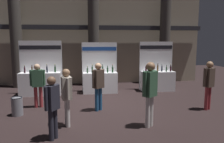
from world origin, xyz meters
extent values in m
plane|color=black|center=(0.00, 0.00, 0.00)|extent=(24.82, 24.82, 0.00)
cube|color=tan|center=(0.00, 4.56, 2.86)|extent=(12.41, 0.25, 5.72)
cube|color=#2D2D33|center=(0.00, 4.26, 3.14)|extent=(12.41, 0.20, 0.24)
cylinder|color=#423D38|center=(-3.97, 3.89, 2.40)|extent=(0.58, 0.58, 4.81)
cylinder|color=#423D38|center=(0.00, 3.89, 2.40)|extent=(0.58, 0.58, 4.81)
cylinder|color=#423D38|center=(3.97, 3.89, 2.40)|extent=(0.58, 0.58, 4.81)
cube|color=white|center=(-2.46, 1.96, 0.51)|extent=(1.79, 0.60, 1.02)
cube|color=white|center=(-2.46, 2.30, 1.21)|extent=(1.87, 0.04, 2.43)
cube|color=black|center=(-2.46, 2.28, 2.12)|extent=(1.82, 0.01, 0.18)
cylinder|color=black|center=(-3.09, 1.90, 1.15)|extent=(0.06, 0.06, 0.25)
cylinder|color=black|center=(-3.09, 1.90, 1.31)|extent=(0.03, 0.03, 0.07)
cylinder|color=gold|center=(-3.09, 1.90, 1.35)|extent=(0.03, 0.03, 0.02)
cylinder|color=#472D14|center=(-2.78, 1.90, 1.16)|extent=(0.06, 0.06, 0.27)
cylinder|color=#472D14|center=(-2.78, 1.90, 1.32)|extent=(0.03, 0.03, 0.07)
cylinder|color=black|center=(-2.78, 1.90, 1.37)|extent=(0.03, 0.03, 0.02)
cylinder|color=black|center=(-2.46, 1.88, 1.15)|extent=(0.06, 0.06, 0.25)
cylinder|color=black|center=(-2.46, 1.88, 1.32)|extent=(0.03, 0.03, 0.09)
cylinder|color=black|center=(-2.46, 1.88, 1.37)|extent=(0.03, 0.03, 0.02)
cylinder|color=black|center=(-2.14, 1.90, 1.16)|extent=(0.06, 0.06, 0.27)
cylinder|color=black|center=(-2.14, 1.90, 1.34)|extent=(0.03, 0.03, 0.08)
cylinder|color=gold|center=(-2.14, 1.90, 1.39)|extent=(0.03, 0.03, 0.02)
cylinder|color=#19381E|center=(-1.81, 2.03, 1.15)|extent=(0.08, 0.08, 0.25)
cylinder|color=#19381E|center=(-1.81, 2.03, 1.31)|extent=(0.03, 0.03, 0.08)
cylinder|color=gold|center=(-1.81, 2.03, 1.37)|extent=(0.03, 0.03, 0.02)
cube|color=maroon|center=(-2.54, 1.78, 1.03)|extent=(0.26, 0.33, 0.01)
cube|color=white|center=(0.21, 2.10, 0.48)|extent=(1.58, 0.60, 0.96)
cube|color=white|center=(0.21, 2.44, 1.18)|extent=(1.66, 0.04, 2.35)
cube|color=navy|center=(0.21, 2.42, 2.04)|extent=(1.62, 0.01, 0.18)
cylinder|color=#19381E|center=(-0.37, 2.02, 1.07)|extent=(0.07, 0.07, 0.22)
cylinder|color=#19381E|center=(-0.37, 2.02, 1.22)|extent=(0.03, 0.03, 0.09)
cylinder|color=gold|center=(-0.37, 2.02, 1.28)|extent=(0.03, 0.03, 0.02)
cylinder|color=#19381E|center=(-0.15, 2.14, 1.09)|extent=(0.07, 0.07, 0.27)
cylinder|color=#19381E|center=(-0.15, 2.14, 1.27)|extent=(0.03, 0.03, 0.08)
cylinder|color=gold|center=(-0.15, 2.14, 1.32)|extent=(0.03, 0.03, 0.02)
cylinder|color=#472D14|center=(0.10, 2.01, 1.09)|extent=(0.07, 0.07, 0.27)
cylinder|color=#472D14|center=(0.10, 2.01, 1.27)|extent=(0.03, 0.03, 0.08)
cylinder|color=gold|center=(0.10, 2.01, 1.31)|extent=(0.03, 0.03, 0.02)
cylinder|color=#19381E|center=(0.33, 2.15, 1.09)|extent=(0.07, 0.07, 0.27)
cylinder|color=#19381E|center=(0.33, 2.15, 1.26)|extent=(0.03, 0.03, 0.08)
cylinder|color=black|center=(0.33, 2.15, 1.32)|extent=(0.03, 0.03, 0.02)
cylinder|color=#19381E|center=(0.56, 2.09, 1.07)|extent=(0.07, 0.07, 0.22)
cylinder|color=#19381E|center=(0.56, 2.09, 1.21)|extent=(0.03, 0.03, 0.07)
cylinder|color=black|center=(0.56, 2.09, 1.26)|extent=(0.03, 0.03, 0.02)
cylinder|color=#19381E|center=(0.80, 2.06, 1.09)|extent=(0.08, 0.08, 0.26)
cylinder|color=#19381E|center=(0.80, 2.06, 1.26)|extent=(0.03, 0.03, 0.08)
cylinder|color=red|center=(0.80, 2.06, 1.31)|extent=(0.03, 0.03, 0.02)
cube|color=white|center=(3.02, 2.16, 0.48)|extent=(1.59, 0.60, 0.95)
cube|color=white|center=(3.02, 2.50, 1.19)|extent=(1.66, 0.04, 2.38)
cube|color=black|center=(3.02, 2.47, 2.11)|extent=(1.62, 0.01, 0.18)
cylinder|color=black|center=(2.42, 2.14, 1.06)|extent=(0.07, 0.07, 0.23)
cylinder|color=black|center=(2.42, 2.14, 1.21)|extent=(0.03, 0.03, 0.07)
cylinder|color=gold|center=(2.42, 2.14, 1.26)|extent=(0.03, 0.03, 0.02)
cylinder|color=#472D14|center=(2.62, 2.11, 1.07)|extent=(0.07, 0.07, 0.23)
cylinder|color=#472D14|center=(2.62, 2.11, 1.23)|extent=(0.03, 0.03, 0.08)
cylinder|color=red|center=(2.62, 2.11, 1.28)|extent=(0.03, 0.03, 0.02)
cylinder|color=black|center=(2.81, 2.20, 1.07)|extent=(0.07, 0.07, 0.24)
cylinder|color=black|center=(2.81, 2.20, 1.23)|extent=(0.03, 0.03, 0.08)
cylinder|color=black|center=(2.81, 2.20, 1.28)|extent=(0.03, 0.03, 0.02)
cylinder|color=#472D14|center=(3.03, 2.22, 1.09)|extent=(0.07, 0.07, 0.28)
cylinder|color=#472D14|center=(3.03, 2.22, 1.27)|extent=(0.03, 0.03, 0.09)
cylinder|color=black|center=(3.03, 2.22, 1.32)|extent=(0.03, 0.03, 0.02)
cylinder|color=black|center=(3.21, 2.14, 1.07)|extent=(0.07, 0.07, 0.25)
cylinder|color=black|center=(3.21, 2.14, 1.24)|extent=(0.03, 0.03, 0.08)
cylinder|color=black|center=(3.21, 2.14, 1.28)|extent=(0.03, 0.03, 0.02)
cylinder|color=#19381E|center=(3.41, 2.06, 1.06)|extent=(0.06, 0.06, 0.23)
cylinder|color=#19381E|center=(3.41, 2.06, 1.21)|extent=(0.03, 0.03, 0.08)
cylinder|color=black|center=(3.41, 2.06, 1.26)|extent=(0.03, 0.03, 0.02)
cylinder|color=black|center=(3.62, 2.07, 1.07)|extent=(0.07, 0.07, 0.25)
cylinder|color=black|center=(3.62, 2.07, 1.24)|extent=(0.03, 0.03, 0.08)
cylinder|color=gold|center=(3.62, 2.07, 1.29)|extent=(0.03, 0.03, 0.02)
cylinder|color=slate|center=(-2.68, -0.66, 0.29)|extent=(0.35, 0.35, 0.58)
torus|color=black|center=(-2.68, -0.66, 0.59)|extent=(0.35, 0.35, 0.02)
cylinder|color=#23232D|center=(-1.30, -2.63, 0.38)|extent=(0.12, 0.12, 0.76)
cylinder|color=#23232D|center=(-1.22, -2.51, 0.38)|extent=(0.12, 0.12, 0.76)
cube|color=#23232D|center=(-1.26, -2.57, 1.06)|extent=(0.35, 0.38, 0.60)
sphere|color=brown|center=(-1.26, -2.57, 1.47)|extent=(0.21, 0.21, 0.21)
cylinder|color=#23232D|center=(-1.37, -2.73, 1.07)|extent=(0.08, 0.08, 0.57)
cylinder|color=#23232D|center=(-1.15, -2.40, 1.07)|extent=(0.08, 0.08, 0.57)
cylinder|color=silver|center=(1.38, -2.05, 0.44)|extent=(0.12, 0.12, 0.89)
cylinder|color=silver|center=(1.25, -2.15, 0.44)|extent=(0.12, 0.12, 0.89)
cube|color=#33563D|center=(1.31, -2.10, 1.24)|extent=(0.44, 0.42, 0.70)
sphere|color=#8C6647|center=(1.31, -2.10, 1.72)|extent=(0.24, 0.24, 0.24)
cylinder|color=#33563D|center=(1.50, -1.96, 1.26)|extent=(0.08, 0.08, 0.67)
cylinder|color=#33563D|center=(1.13, -2.24, 1.26)|extent=(0.08, 0.08, 0.67)
cylinder|color=navy|center=(0.04, -0.45, 0.40)|extent=(0.12, 0.12, 0.81)
cylinder|color=navy|center=(-0.09, -0.55, 0.40)|extent=(0.12, 0.12, 0.81)
cube|color=#47382D|center=(-0.02, -0.50, 1.12)|extent=(0.42, 0.40, 0.64)
sphere|color=tan|center=(-0.02, -0.50, 1.56)|extent=(0.22, 0.22, 0.22)
cylinder|color=#47382D|center=(0.15, -0.36, 1.14)|extent=(0.08, 0.08, 0.61)
cylinder|color=#47382D|center=(-0.20, -0.64, 1.14)|extent=(0.08, 0.08, 0.61)
cylinder|color=maroon|center=(-2.27, 0.13, 0.39)|extent=(0.12, 0.12, 0.77)
cylinder|color=maroon|center=(-2.09, 0.15, 0.39)|extent=(0.12, 0.12, 0.77)
cube|color=#33563D|center=(-2.18, 0.14, 1.08)|extent=(0.39, 0.25, 0.61)
sphere|color=tan|center=(-2.18, 0.14, 1.49)|extent=(0.21, 0.21, 0.21)
cylinder|color=#33563D|center=(-2.41, 0.12, 1.09)|extent=(0.08, 0.08, 0.58)
cylinder|color=#33563D|center=(-1.94, 0.15, 1.09)|extent=(0.08, 0.08, 0.58)
cylinder|color=silver|center=(-1.00, -1.70, 0.40)|extent=(0.12, 0.12, 0.79)
cylinder|color=silver|center=(-0.97, -1.83, 0.40)|extent=(0.12, 0.12, 0.79)
cube|color=#ADA393|center=(-0.99, -1.77, 1.11)|extent=(0.34, 0.41, 0.63)
sphere|color=#8C6647|center=(-0.99, -1.77, 1.54)|extent=(0.22, 0.22, 0.22)
cylinder|color=#ADA393|center=(-1.04, -1.55, 1.12)|extent=(0.08, 0.08, 0.60)
cylinder|color=#ADA393|center=(-0.93, -1.98, 1.12)|extent=(0.08, 0.08, 0.60)
cylinder|color=maroon|center=(3.73, -0.91, 0.41)|extent=(0.12, 0.12, 0.83)
cylinder|color=maroon|center=(3.87, -0.85, 0.41)|extent=(0.12, 0.12, 0.83)
cube|color=#47382D|center=(3.80, -0.88, 1.16)|extent=(0.39, 0.35, 0.66)
sphere|color=#8C6647|center=(3.80, -0.88, 1.60)|extent=(0.23, 0.23, 0.23)
cylinder|color=#47382D|center=(3.61, -0.97, 1.17)|extent=(0.08, 0.08, 0.62)
cylinder|color=#47382D|center=(3.98, -0.79, 1.17)|extent=(0.08, 0.08, 0.62)
camera|label=1|loc=(-0.44, -7.66, 2.40)|focal=34.04mm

